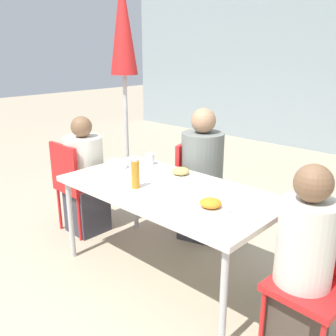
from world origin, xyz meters
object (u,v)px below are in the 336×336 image
object	(u,v)px
person_right	(303,268)
closed_umbrella	(123,41)
chair_far	(196,180)
chair_right	(318,270)
salad_bowl	(116,165)
bottle	(135,174)
person_left	(85,180)
chair_left	(75,180)
drinking_cup	(150,159)
person_far	(202,179)

from	to	relation	value
person_right	closed_umbrella	distance (m)	2.89
chair_far	chair_right	bearing A→B (deg)	46.94
salad_bowl	bottle	bearing A→B (deg)	-23.89
closed_umbrella	salad_bowl	distance (m)	1.47
person_left	salad_bowl	xyz separation A→B (m)	(0.44, 0.03, 0.23)
chair_left	drinking_cup	distance (m)	0.77
chair_far	salad_bowl	distance (m)	0.78
person_left	salad_bowl	world-z (taller)	person_left
chair_right	chair_far	world-z (taller)	same
person_left	closed_umbrella	world-z (taller)	closed_umbrella
person_right	person_far	bearing A→B (deg)	-26.38
person_left	bottle	world-z (taller)	person_left
chair_left	chair_far	xyz separation A→B (m)	(0.83, 0.77, 0.00)
chair_left	person_right	bearing A→B (deg)	0.57
chair_far	closed_umbrella	xyz separation A→B (m)	(-1.08, 0.10, 1.26)
chair_left	person_left	distance (m)	0.09
person_right	person_far	size ratio (longest dim) A/B	0.94
person_right	closed_umbrella	xyz separation A→B (m)	(-2.46, 0.87, 1.23)
chair_left	bottle	xyz separation A→B (m)	(0.96, -0.10, 0.31)
drinking_cup	salad_bowl	distance (m)	0.30
person_left	chair_left	bearing A→B (deg)	-122.06
chair_right	salad_bowl	xyz separation A→B (m)	(-1.78, 0.04, 0.23)
bottle	chair_right	bearing A→B (deg)	7.64
chair_right	closed_umbrella	world-z (taller)	closed_umbrella
drinking_cup	salad_bowl	bearing A→B (deg)	-116.94
person_right	bottle	xyz separation A→B (m)	(-1.25, -0.10, 0.29)
person_left	drinking_cup	bearing A→B (deg)	28.08
person_far	drinking_cup	world-z (taller)	person_far
bottle	salad_bowl	world-z (taller)	bottle
person_right	person_left	bearing A→B (deg)	1.53
chair_right	closed_umbrella	xyz separation A→B (m)	(-2.52, 0.79, 1.26)
chair_right	person_left	bearing A→B (deg)	3.56
chair_far	salad_bowl	xyz separation A→B (m)	(-0.34, -0.66, 0.23)
drinking_cup	person_left	bearing A→B (deg)	-152.52
bottle	salad_bowl	distance (m)	0.53
person_right	person_far	xyz separation A→B (m)	(-1.29, 0.75, 0.02)
person_left	chair_far	bearing A→B (deg)	42.18
drinking_cup	salad_bowl	size ratio (longest dim) A/B	0.57
person_far	person_left	bearing A→B (deg)	-69.81
closed_umbrella	chair_right	bearing A→B (deg)	-17.49
person_left	drinking_cup	distance (m)	0.69
chair_left	salad_bowl	distance (m)	0.55
drinking_cup	bottle	bearing A→B (deg)	-54.45
chair_right	person_far	size ratio (longest dim) A/B	0.73
chair_right	chair_far	distance (m)	1.59
chair_left	closed_umbrella	size ratio (longest dim) A/B	0.36
person_right	salad_bowl	bearing A→B (deg)	-0.06
chair_left	bottle	world-z (taller)	bottle
person_far	closed_umbrella	size ratio (longest dim) A/B	0.50
person_right	bottle	distance (m)	1.28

